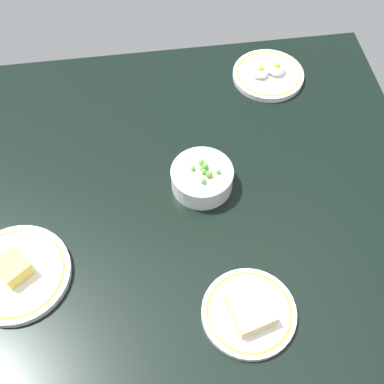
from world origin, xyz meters
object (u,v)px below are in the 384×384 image
at_px(plate_eggs, 268,74).
at_px(bowl_peas, 202,177).
at_px(plate_sandwich, 249,312).
at_px(plate_cheese, 16,273).

relative_size(plate_eggs, bowl_peas, 1.33).
relative_size(plate_sandwich, plate_cheese, 0.84).
bearing_deg(plate_cheese, plate_eggs, 37.85).
bearing_deg(bowl_peas, plate_cheese, -157.19).
bearing_deg(plate_eggs, plate_sandwich, -105.85).
xyz_separation_m(plate_eggs, plate_cheese, (-0.65, -0.50, 0.00)).
height_order(bowl_peas, plate_cheese, bowl_peas).
distance_m(plate_sandwich, plate_cheese, 0.49).
relative_size(plate_sandwich, bowl_peas, 1.31).
bearing_deg(bowl_peas, plate_sandwich, -82.00).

